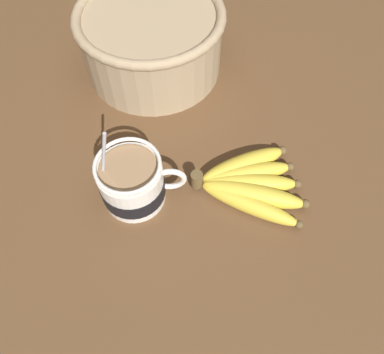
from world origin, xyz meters
The scene contains 4 objects.
table centered at (0.00, 0.00, 1.48)cm, with size 115.10×115.10×2.96cm.
coffee_mug centered at (-9.51, 1.90, 7.13)cm, with size 13.92×10.18×16.74cm.
banana_bunch centered at (8.94, 2.16, 4.64)cm, with size 18.50×16.61×4.01cm.
woven_basket centered at (-6.06, 31.83, 9.89)cm, with size 27.83×27.83×13.05cm.
Camera 1 is at (-2.22, -28.02, 57.02)cm, focal length 35.00 mm.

